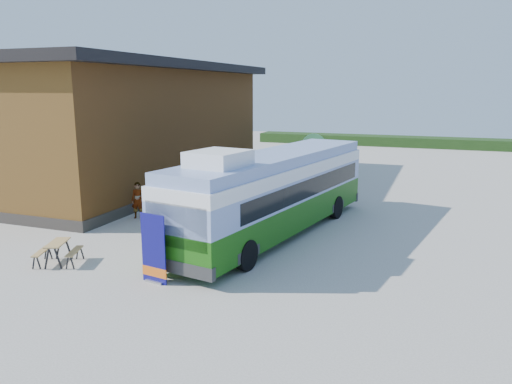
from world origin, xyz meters
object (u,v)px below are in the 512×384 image
at_px(banner, 154,255).
at_px(person_b, 212,194).
at_px(picnic_table, 58,248).
at_px(slurry_tanker, 314,150).
at_px(bus, 274,190).
at_px(person_a, 138,200).

relative_size(banner, person_b, 1.27).
height_order(picnic_table, slurry_tanker, slurry_tanker).
bearing_deg(banner, person_b, 114.56).
relative_size(banner, picnic_table, 1.28).
xyz_separation_m(bus, picnic_table, (-5.84, -6.03, -1.28)).
relative_size(banner, slurry_tanker, 0.34).
height_order(picnic_table, person_b, person_b).
height_order(person_b, slurry_tanker, slurry_tanker).
distance_m(picnic_table, person_a, 6.37).
distance_m(person_b, slurry_tanker, 14.72).
relative_size(person_b, slurry_tanker, 0.27).
distance_m(bus, slurry_tanker, 17.61).
xyz_separation_m(person_b, slurry_tanker, (1.46, 14.64, 0.55)).
height_order(bus, person_b, bus).
distance_m(person_a, person_b, 3.61).
xyz_separation_m(bus, banner, (-1.81, -6.33, -0.96)).
bearing_deg(bus, slurry_tanker, 108.90).
distance_m(banner, person_a, 8.26).
bearing_deg(banner, slurry_tanker, 102.23).
bearing_deg(banner, person_a, 137.06).
distance_m(bus, picnic_table, 8.49).
relative_size(bus, banner, 5.87).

